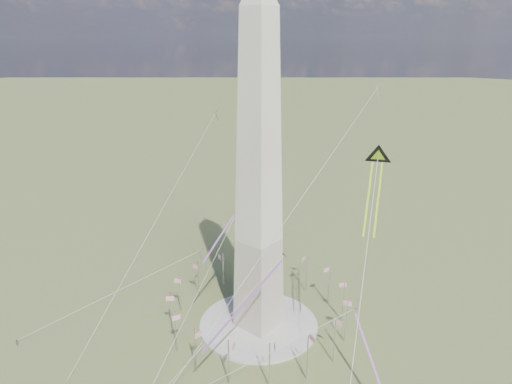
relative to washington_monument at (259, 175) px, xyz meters
The scene contains 12 objects.
ground 47.95m from the washington_monument, ahead, with size 2000.00×2000.00×0.00m, color #4D5D2E.
plaza 47.55m from the washington_monument, ahead, with size 36.00×36.00×0.80m, color #B4AFA4.
washington_monument is the anchor object (origin of this frame).
flagpole_ring 40.68m from the washington_monument, 169.63° to the right, with size 54.40×54.40×13.00m.
person_west 84.23m from the washington_monument, 132.83° to the right, with size 0.84×0.65×1.73m, color gray.
kite_delta_black 32.43m from the washington_monument, 12.45° to the left, with size 12.14×20.21×16.63m.
kite_diamond_purple 37.98m from the washington_monument, behind, with size 1.95×3.16×9.70m.
kite_streamer_left 33.02m from the washington_monument, 51.29° to the right, with size 5.96×24.27×16.79m.
kite_streamer_mid 15.16m from the washington_monument, 133.69° to the right, with size 3.36×20.04×13.76m.
kite_streamer_right 50.62m from the washington_monument, ahead, with size 17.37×13.94×14.46m.
kite_small_red 54.53m from the washington_monument, 146.30° to the left, with size 1.50×1.36×4.12m.
kite_small_white 51.13m from the washington_monument, 75.55° to the left, with size 1.29×2.13×4.90m.
Camera 1 is at (74.94, -92.29, 83.50)m, focal length 32.00 mm.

